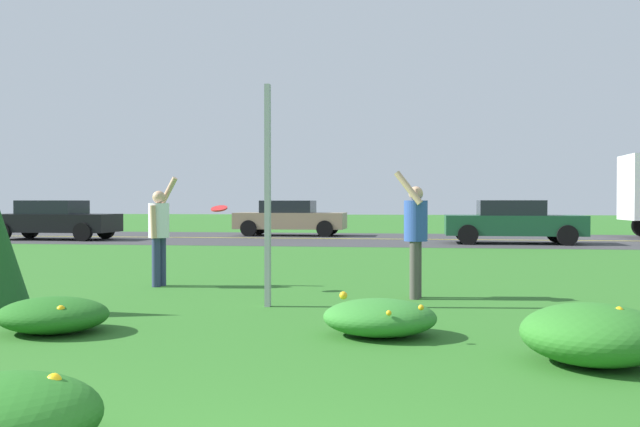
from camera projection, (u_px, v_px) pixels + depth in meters
ground_plane at (374, 271)px, 13.87m from camera, size 120.00×120.00×0.00m
highway_strip at (396, 239)px, 25.52m from camera, size 120.00×9.25×0.01m
highway_center_stripe at (396, 239)px, 25.52m from camera, size 120.00×0.16×0.00m
daylily_clump_mid_left at (0, 417)px, 3.75m from camera, size 1.10×1.05×0.45m
daylily_clump_near_camera at (53, 315)px, 7.33m from camera, size 1.19×1.02×0.38m
daylily_clump_mid_right at (594, 334)px, 5.90m from camera, size 1.24×1.24×0.52m
daylily_clump_front_right at (380, 317)px, 7.15m from camera, size 1.19×0.99×0.44m
sign_post_near_path at (268, 196)px, 9.13m from camera, size 0.07×0.10×2.97m
person_thrower_white_shirt at (159, 229)px, 11.32m from camera, size 0.44×0.51×1.83m
person_catcher_blue_shirt at (416, 231)px, 9.91m from camera, size 0.49×0.52×1.85m
frisbee_red at (219, 209)px, 10.77m from camera, size 0.27×0.26×0.11m
car_black_leftmost at (55, 220)px, 25.27m from camera, size 4.50×2.00×1.45m
car_tan_center_left at (290, 218)px, 28.21m from camera, size 4.50×2.00×1.45m
car_dark_green_center_right at (513, 222)px, 22.87m from camera, size 4.50×2.00×1.45m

